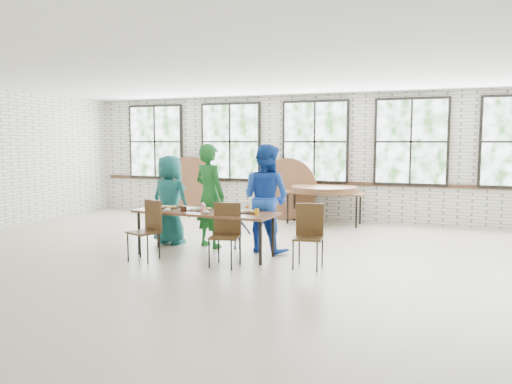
% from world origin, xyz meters
% --- Properties ---
extents(room, '(12.00, 12.00, 12.00)m').
position_xyz_m(room, '(0.00, 4.44, 1.83)').
color(room, '#BDB396').
rests_on(room, ground).
extents(dining_table, '(2.45, 0.97, 0.74)m').
position_xyz_m(dining_table, '(-0.76, 0.04, 0.69)').
color(dining_table, brown).
rests_on(dining_table, ground).
extents(chair_near_left, '(0.54, 0.53, 0.95)m').
position_xyz_m(chair_near_left, '(-1.49, -0.52, 0.56)').
color(chair_near_left, '#442D16').
rests_on(chair_near_left, ground).
extents(chair_near_right, '(0.49, 0.48, 0.95)m').
position_xyz_m(chair_near_right, '(-0.18, -0.42, 0.56)').
color(chair_near_right, '#442D16').
rests_on(chair_near_right, ground).
extents(chair_spare, '(0.47, 0.45, 0.95)m').
position_xyz_m(chair_spare, '(1.03, -0.08, 0.56)').
color(chair_spare, '#442D16').
rests_on(chair_spare, ground).
extents(adult_teal, '(0.87, 0.63, 1.63)m').
position_xyz_m(adult_teal, '(-1.80, 0.69, 0.82)').
color(adult_teal, '#1B6965').
rests_on(adult_teal, ground).
extents(adult_green, '(0.79, 0.67, 1.84)m').
position_xyz_m(adult_green, '(-0.99, 0.69, 0.92)').
color(adult_green, '#1A6325').
rests_on(adult_green, ground).
extents(toddler, '(0.54, 0.44, 0.73)m').
position_xyz_m(toddler, '(-0.46, 0.69, 0.37)').
color(toddler, '#161F46').
rests_on(toddler, ground).
extents(adult_blue, '(1.05, 0.92, 1.84)m').
position_xyz_m(adult_blue, '(0.07, 0.69, 0.92)').
color(adult_blue, '#1945B1').
rests_on(adult_blue, ground).
extents(storage_table, '(1.81, 0.77, 0.74)m').
position_xyz_m(storage_table, '(0.37, 3.83, 0.69)').
color(storage_table, brown).
rests_on(storage_table, ground).
extents(tabletop_clutter, '(2.04, 0.62, 0.11)m').
position_xyz_m(tabletop_clutter, '(-0.68, -0.00, 0.77)').
color(tabletop_clutter, black).
rests_on(tabletop_clutter, dining_table).
extents(round_tops_stacked, '(1.50, 1.50, 0.13)m').
position_xyz_m(round_tops_stacked, '(0.37, 3.83, 0.80)').
color(round_tops_stacked, brown).
rests_on(round_tops_stacked, storage_table).
extents(round_tops_leaning, '(4.27, 0.39, 1.49)m').
position_xyz_m(round_tops_leaning, '(-2.42, 4.21, 0.74)').
color(round_tops_leaning, brown).
rests_on(round_tops_leaning, ground).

